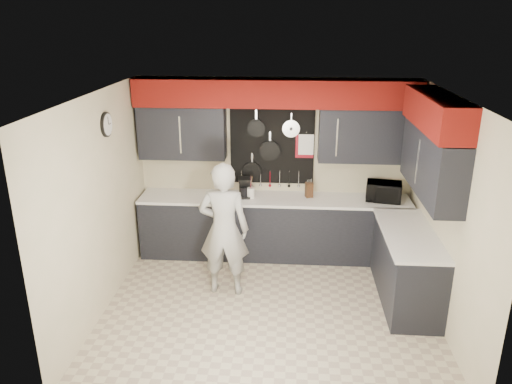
# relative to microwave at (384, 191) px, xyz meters

# --- Properties ---
(ground) EXTENTS (4.00, 4.00, 0.00)m
(ground) POSITION_rel_microwave_xyz_m (-1.55, -1.44, -1.05)
(ground) COLOR #BEB394
(ground) RESTS_ON ground
(back_wall_assembly) EXTENTS (4.00, 0.36, 2.60)m
(back_wall_assembly) POSITION_rel_microwave_xyz_m (-1.54, 0.16, 0.96)
(back_wall_assembly) COLOR beige
(back_wall_assembly) RESTS_ON ground
(right_wall_assembly) EXTENTS (0.36, 3.50, 2.60)m
(right_wall_assembly) POSITION_rel_microwave_xyz_m (0.31, -1.18, 0.89)
(right_wall_assembly) COLOR beige
(right_wall_assembly) RESTS_ON ground
(left_wall_assembly) EXTENTS (0.05, 3.50, 2.60)m
(left_wall_assembly) POSITION_rel_microwave_xyz_m (-3.54, -1.43, 0.28)
(left_wall_assembly) COLOR beige
(left_wall_assembly) RESTS_ON ground
(base_cabinets) EXTENTS (3.95, 2.20, 0.92)m
(base_cabinets) POSITION_rel_microwave_xyz_m (-1.06, -0.31, -0.60)
(base_cabinets) COLOR black
(base_cabinets) RESTS_ON ground
(microwave) EXTENTS (0.53, 0.41, 0.27)m
(microwave) POSITION_rel_microwave_xyz_m (0.00, 0.00, 0.00)
(microwave) COLOR black
(microwave) RESTS_ON base_cabinets
(knife_block) EXTENTS (0.12, 0.12, 0.22)m
(knife_block) POSITION_rel_microwave_xyz_m (-1.05, 0.07, -0.03)
(knife_block) COLOR #382311
(knife_block) RESTS_ON base_cabinets
(utensil_crock) EXTENTS (0.12, 0.12, 0.15)m
(utensil_crock) POSITION_rel_microwave_xyz_m (-1.89, -0.02, -0.06)
(utensil_crock) COLOR white
(utensil_crock) RESTS_ON base_cabinets
(coffee_maker) EXTENTS (0.19, 0.22, 0.29)m
(coffee_maker) POSITION_rel_microwave_xyz_m (-1.98, 0.01, 0.02)
(coffee_maker) COLOR black
(coffee_maker) RESTS_ON base_cabinets
(person) EXTENTS (0.66, 0.45, 1.75)m
(person) POSITION_rel_microwave_xyz_m (-2.14, -1.08, -0.18)
(person) COLOR #999A97
(person) RESTS_ON ground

